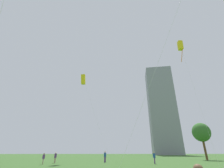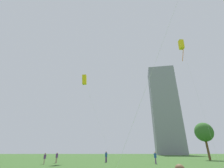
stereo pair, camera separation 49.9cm
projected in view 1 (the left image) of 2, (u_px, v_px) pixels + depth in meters
person_standing_1 at (55, 157)px, 26.98m from camera, size 0.39×0.39×1.74m
person_standing_4 at (105, 156)px, 29.19m from camera, size 0.42×0.42×1.88m
person_standing_5 at (154, 157)px, 25.89m from camera, size 0.40×0.40×1.81m
person_standing_6 at (43, 158)px, 24.18m from camera, size 0.36×0.36×1.60m
kite_flying_0 at (83, 79)px, 37.25m from camera, size 7.21×3.92×18.91m
kite_flying_1 at (180, 46)px, 31.65m from camera, size 0.89×4.01×22.65m
park_tree_1 at (201, 132)px, 38.81m from camera, size 4.25×4.25×8.52m
distant_highrise_0 at (162, 109)px, 104.52m from camera, size 19.10×17.22×56.43m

